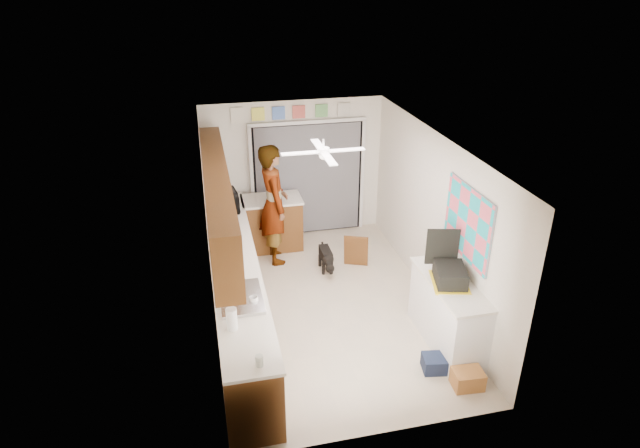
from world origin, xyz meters
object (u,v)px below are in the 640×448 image
soap_bottle (227,255)px  dog (326,258)px  paper_towel_roll (232,319)px  man (274,204)px  navy_crate (436,363)px  cardboard_box (468,379)px  suitcase (450,275)px  cup (254,300)px  microwave (226,201)px

soap_bottle → dog: bearing=35.4°
soap_bottle → paper_towel_roll: 1.41m
soap_bottle → man: (0.87, 1.70, -0.08)m
soap_bottle → navy_crate: bearing=-32.7°
dog → cardboard_box: bearing=-71.1°
soap_bottle → suitcase: 2.90m
soap_bottle → navy_crate: 3.01m
cup → dog: bearing=56.7°
soap_bottle → paper_towel_roll: (-0.05, -1.41, -0.03)m
cardboard_box → navy_crate: bearing=124.9°
cardboard_box → man: (-1.77, 3.60, 0.91)m
microwave → paper_towel_roll: (-0.15, -3.25, -0.02)m
microwave → cup: microwave is taller
suitcase → man: size_ratio=0.24×
microwave → suitcase: microwave is taller
microwave → dog: (1.52, -0.69, -0.88)m
soap_bottle → cup: size_ratio=2.85×
cup → suitcase: bearing=-1.9°
suitcase → man: 3.30m
suitcase → dog: 2.58m
cup → dog: 2.64m
microwave → man: 0.78m
paper_towel_roll → cardboard_box: bearing=-10.3°
navy_crate → cardboard_box: bearing=-55.1°
cardboard_box → paper_towel_roll: bearing=169.7°
cup → paper_towel_roll: (-0.29, -0.45, 0.09)m
soap_bottle → paper_towel_roll: bearing=-92.0°
navy_crate → cup: bearing=164.9°
navy_crate → dog: dog is taller
paper_towel_roll → dog: 3.17m
suitcase → cardboard_box: (-0.07, -0.85, -0.93)m
cardboard_box → man: bearing=116.2°
suitcase → navy_crate: bearing=-108.4°
suitcase → man: bearing=138.3°
cup → man: size_ratio=0.05×
cup → suitcase: suitcase is taller
paper_towel_roll → man: bearing=73.5°
microwave → navy_crate: microwave is taller
paper_towel_roll → man: size_ratio=0.13×
navy_crate → soap_bottle: bearing=147.3°
suitcase → microwave: bearing=146.5°
microwave → cup: bearing=175.4°
microwave → cup: (0.13, -2.80, -0.11)m
microwave → suitcase: (2.60, -2.88, -0.05)m
soap_bottle → cardboard_box: size_ratio=0.88×
soap_bottle → cardboard_box: soap_bottle is taller
microwave → man: bearing=-107.6°
microwave → cardboard_box: bearing=-153.2°
cardboard_box → man: man is taller
microwave → navy_crate: 4.20m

